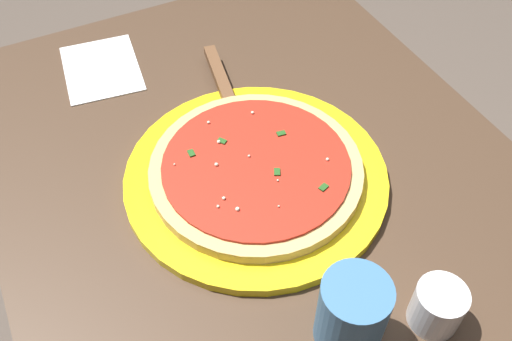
# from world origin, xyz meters

# --- Properties ---
(restaurant_table) EXTENTS (1.02, 0.70, 0.77)m
(restaurant_table) POSITION_xyz_m (0.00, 0.00, 0.61)
(restaurant_table) COLOR black
(restaurant_table) RESTS_ON ground_plane
(serving_plate) EXTENTS (0.35, 0.35, 0.01)m
(serving_plate) POSITION_xyz_m (-0.05, -0.01, 0.78)
(serving_plate) COLOR yellow
(serving_plate) RESTS_ON restaurant_table
(pizza) EXTENTS (0.28, 0.28, 0.02)m
(pizza) POSITION_xyz_m (-0.05, -0.01, 0.80)
(pizza) COLOR #DBB26B
(pizza) RESTS_ON serving_plate
(pizza_server) EXTENTS (0.22, 0.09, 0.01)m
(pizza_server) POSITION_xyz_m (-0.22, 0.02, 0.79)
(pizza_server) COLOR silver
(pizza_server) RESTS_ON serving_plate
(cup_tall_drink) EXTENTS (0.07, 0.07, 0.10)m
(cup_tall_drink) POSITION_xyz_m (0.19, -0.02, 0.82)
(cup_tall_drink) COLOR teal
(cup_tall_drink) RESTS_ON restaurant_table
(cup_small_sauce) EXTENTS (0.06, 0.06, 0.06)m
(cup_small_sauce) POSITION_xyz_m (0.22, 0.07, 0.80)
(cup_small_sauce) COLOR silver
(cup_small_sauce) RESTS_ON restaurant_table
(napkin_folded_right) EXTENTS (0.17, 0.14, 0.00)m
(napkin_folded_right) POSITION_xyz_m (-0.38, -0.13, 0.78)
(napkin_folded_right) COLOR white
(napkin_folded_right) RESTS_ON restaurant_table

